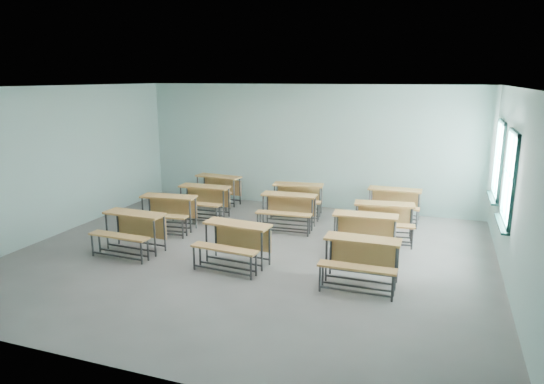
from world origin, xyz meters
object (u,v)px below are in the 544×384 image
at_px(desk_unit_r3c1, 297,195).
at_px(desk_unit_r3c2, 394,200).
at_px(desk_unit_r0c1, 235,238).
at_px(desk_unit_r0c2, 361,255).
at_px(desk_unit_r2c1, 288,206).
at_px(desk_unit_r3c0, 216,186).
at_px(desk_unit_r2c0, 203,197).
at_px(desk_unit_r2c2, 384,216).
at_px(desk_unit_r1c0, 167,208).
at_px(desk_unit_r1c2, 364,228).
at_px(desk_unit_r0c0, 132,227).

relative_size(desk_unit_r3c1, desk_unit_r3c2, 1.08).
relative_size(desk_unit_r0c1, desk_unit_r3c1, 0.97).
height_order(desk_unit_r0c2, desk_unit_r2c1, same).
xyz_separation_m(desk_unit_r2c1, desk_unit_r3c2, (2.21, 1.37, 0.00)).
height_order(desk_unit_r0c1, desk_unit_r3c0, same).
bearing_deg(desk_unit_r3c2, desk_unit_r2c0, -164.08).
height_order(desk_unit_r0c2, desk_unit_r3c2, same).
distance_m(desk_unit_r2c1, desk_unit_r2c2, 2.16).
height_order(desk_unit_r1c0, desk_unit_r2c0, same).
bearing_deg(desk_unit_r3c0, desk_unit_r3c1, -0.65).
bearing_deg(desk_unit_r1c2, desk_unit_r0c1, -150.39).
xyz_separation_m(desk_unit_r0c1, desk_unit_r1c0, (-2.28, 1.41, 0.00)).
distance_m(desk_unit_r0c2, desk_unit_r1c0, 4.82).
bearing_deg(desk_unit_r1c2, desk_unit_r0c0, -165.25).
distance_m(desk_unit_r2c1, desk_unit_r3c1, 1.11).
bearing_deg(desk_unit_r0c0, desk_unit_r1c2, 20.46).
relative_size(desk_unit_r2c0, desk_unit_r2c2, 0.95).
xyz_separation_m(desk_unit_r3c0, desk_unit_r3c2, (4.67, -0.00, 0.00)).
relative_size(desk_unit_r0c0, desk_unit_r1c0, 0.96).
height_order(desk_unit_r1c0, desk_unit_r3c0, same).
bearing_deg(desk_unit_r3c0, desk_unit_r2c2, -11.99).
bearing_deg(desk_unit_r2c2, desk_unit_r0c0, -158.93).
relative_size(desk_unit_r0c2, desk_unit_r1c2, 0.97).
relative_size(desk_unit_r2c0, desk_unit_r3c0, 0.96).
xyz_separation_m(desk_unit_r1c0, desk_unit_r2c1, (2.50, 1.07, 0.00)).
distance_m(desk_unit_r2c1, desk_unit_r3c0, 2.82).
distance_m(desk_unit_r2c0, desk_unit_r3c0, 1.27).
bearing_deg(desk_unit_r3c0, desk_unit_r1c2, -23.72).
relative_size(desk_unit_r1c0, desk_unit_r2c0, 1.05).
xyz_separation_m(desk_unit_r0c2, desk_unit_r3c1, (-2.19, 3.66, 0.00)).
xyz_separation_m(desk_unit_r0c1, desk_unit_r2c0, (-2.00, 2.59, 0.00)).
distance_m(desk_unit_r0c1, desk_unit_r2c0, 3.28).
bearing_deg(desk_unit_r3c1, desk_unit_r2c2, -36.07).
xyz_separation_m(desk_unit_r0c0, desk_unit_r2c2, (4.57, 2.40, 0.00)).
bearing_deg(desk_unit_r0c0, desk_unit_r3c1, 59.81).
distance_m(desk_unit_r2c0, desk_unit_r3c2, 4.61).
relative_size(desk_unit_r1c0, desk_unit_r3c0, 1.01).
bearing_deg(desk_unit_r2c2, desk_unit_r3c2, 81.18).
height_order(desk_unit_r3c1, desk_unit_r3c2, same).
distance_m(desk_unit_r0c0, desk_unit_r3c0, 3.88).
relative_size(desk_unit_r1c2, desk_unit_r3c0, 0.98).
bearing_deg(desk_unit_r3c0, desk_unit_r0c1, -54.05).
xyz_separation_m(desk_unit_r0c1, desk_unit_r2c2, (2.38, 2.37, 0.00)).
bearing_deg(desk_unit_r0c0, desk_unit_r0c1, 3.19).
bearing_deg(desk_unit_r1c0, desk_unit_r2c1, 16.42).
bearing_deg(desk_unit_r3c1, desk_unit_r1c0, -145.72).
distance_m(desk_unit_r0c2, desk_unit_r3c0, 6.00).
bearing_deg(desk_unit_r2c0, desk_unit_r1c2, -18.18).
xyz_separation_m(desk_unit_r0c0, desk_unit_r1c0, (-0.09, 1.44, 0.00)).
relative_size(desk_unit_r2c2, desk_unit_r3c1, 0.99).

